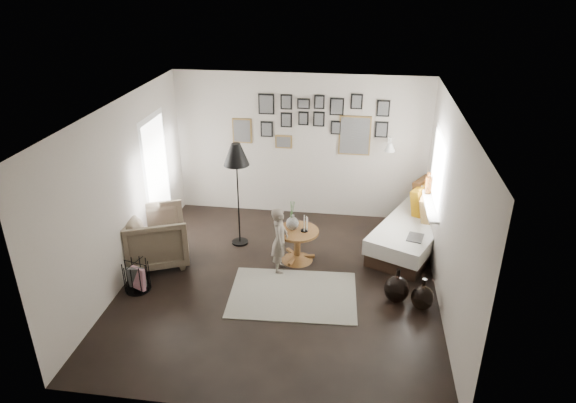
# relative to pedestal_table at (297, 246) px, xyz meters

# --- Properties ---
(ground) EXTENTS (4.80, 4.80, 0.00)m
(ground) POSITION_rel_pedestal_table_xyz_m (-0.17, -0.69, -0.24)
(ground) COLOR black
(ground) RESTS_ON ground
(wall_back) EXTENTS (4.50, 0.00, 4.50)m
(wall_back) POSITION_rel_pedestal_table_xyz_m (-0.17, 1.71, 1.06)
(wall_back) COLOR #AAA194
(wall_back) RESTS_ON ground
(wall_front) EXTENTS (4.50, 0.00, 4.50)m
(wall_front) POSITION_rel_pedestal_table_xyz_m (-0.17, -3.09, 1.06)
(wall_front) COLOR #AAA194
(wall_front) RESTS_ON ground
(wall_left) EXTENTS (0.00, 4.80, 4.80)m
(wall_left) POSITION_rel_pedestal_table_xyz_m (-2.42, -0.69, 1.06)
(wall_left) COLOR #AAA194
(wall_left) RESTS_ON ground
(wall_right) EXTENTS (0.00, 4.80, 4.80)m
(wall_right) POSITION_rel_pedestal_table_xyz_m (2.08, -0.69, 1.06)
(wall_right) COLOR #AAA194
(wall_right) RESTS_ON ground
(ceiling) EXTENTS (4.80, 4.80, 0.00)m
(ceiling) POSITION_rel_pedestal_table_xyz_m (-0.17, -0.69, 2.36)
(ceiling) COLOR white
(ceiling) RESTS_ON wall_back
(door_left) EXTENTS (0.00, 2.14, 2.14)m
(door_left) POSITION_rel_pedestal_table_xyz_m (-2.40, 0.51, 0.81)
(door_left) COLOR white
(door_left) RESTS_ON wall_left
(window_right) EXTENTS (0.15, 1.32, 1.30)m
(window_right) POSITION_rel_pedestal_table_xyz_m (2.01, 0.65, 0.69)
(window_right) COLOR white
(window_right) RESTS_ON wall_right
(gallery_wall) EXTENTS (2.74, 0.03, 1.08)m
(gallery_wall) POSITION_rel_pedestal_table_xyz_m (0.12, 1.69, 1.50)
(gallery_wall) COLOR brown
(gallery_wall) RESTS_ON wall_back
(wall_sconce) EXTENTS (0.18, 0.36, 0.16)m
(wall_sconce) POSITION_rel_pedestal_table_xyz_m (1.38, 1.44, 1.22)
(wall_sconce) COLOR white
(wall_sconce) RESTS_ON wall_back
(rug) EXTENTS (1.85, 1.34, 0.01)m
(rug) POSITION_rel_pedestal_table_xyz_m (0.06, -0.95, -0.24)
(rug) COLOR silver
(rug) RESTS_ON ground
(pedestal_table) EXTENTS (0.67, 0.67, 0.53)m
(pedestal_table) POSITION_rel_pedestal_table_xyz_m (0.00, 0.00, 0.00)
(pedestal_table) COLOR brown
(pedestal_table) RESTS_ON ground
(vase) EXTENTS (0.19, 0.19, 0.48)m
(vase) POSITION_rel_pedestal_table_xyz_m (-0.08, 0.02, 0.43)
(vase) COLOR black
(vase) RESTS_ON pedestal_table
(candles) EXTENTS (0.11, 0.11, 0.25)m
(candles) POSITION_rel_pedestal_table_xyz_m (0.11, -0.00, 0.40)
(candles) COLOR black
(candles) RESTS_ON pedestal_table
(daybed) EXTENTS (1.65, 2.22, 1.01)m
(daybed) POSITION_rel_pedestal_table_xyz_m (1.83, 0.78, 0.08)
(daybed) COLOR black
(daybed) RESTS_ON ground
(magazine_on_daybed) EXTENTS (0.30, 0.36, 0.02)m
(magazine_on_daybed) POSITION_rel_pedestal_table_xyz_m (1.80, 0.13, 0.23)
(magazine_on_daybed) COLOR black
(magazine_on_daybed) RESTS_ON daybed
(armchair) EXTENTS (1.23, 1.21, 0.85)m
(armchair) POSITION_rel_pedestal_table_xyz_m (-2.15, -0.34, 0.18)
(armchair) COLOR brown
(armchair) RESTS_ON ground
(armchair_cushion) EXTENTS (0.51, 0.51, 0.18)m
(armchair_cushion) POSITION_rel_pedestal_table_xyz_m (-2.12, -0.29, 0.24)
(armchair_cushion) COLOR beige
(armchair_cushion) RESTS_ON armchair
(floor_lamp) EXTENTS (0.41, 0.41, 1.75)m
(floor_lamp) POSITION_rel_pedestal_table_xyz_m (-1.02, 0.40, 1.27)
(floor_lamp) COLOR black
(floor_lamp) RESTS_ON ground
(magazine_basket) EXTENTS (0.43, 0.43, 0.44)m
(magazine_basket) POSITION_rel_pedestal_table_xyz_m (-2.17, -1.13, -0.02)
(magazine_basket) COLOR black
(magazine_basket) RESTS_ON ground
(demijohn_large) EXTENTS (0.34, 0.34, 0.52)m
(demijohn_large) POSITION_rel_pedestal_table_xyz_m (1.50, -0.89, -0.04)
(demijohn_large) COLOR black
(demijohn_large) RESTS_ON ground
(demijohn_small) EXTENTS (0.30, 0.30, 0.47)m
(demijohn_small) POSITION_rel_pedestal_table_xyz_m (1.83, -1.01, -0.07)
(demijohn_small) COLOR black
(demijohn_small) RESTS_ON ground
(child) EXTENTS (0.26, 0.38, 1.04)m
(child) POSITION_rel_pedestal_table_xyz_m (-0.22, -0.33, 0.28)
(child) COLOR #6D6256
(child) RESTS_ON ground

